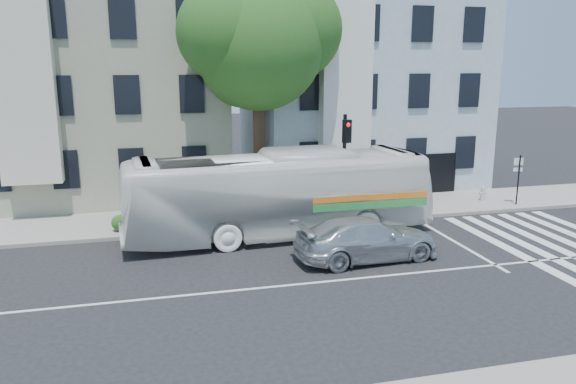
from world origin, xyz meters
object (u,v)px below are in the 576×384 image
object	(u,v)px
sedan	(367,239)
fire_hydrant	(483,193)
bus	(279,194)
traffic_signal	(345,155)

from	to	relation	value
sedan	fire_hydrant	bearing A→B (deg)	-58.81
bus	fire_hydrant	bearing A→B (deg)	-79.91
traffic_signal	sedan	bearing A→B (deg)	-121.44
bus	sedan	xyz separation A→B (m)	(2.35, -3.43, -0.96)
fire_hydrant	bus	bearing A→B (deg)	-166.21
sedan	fire_hydrant	world-z (taller)	sedan
bus	traffic_signal	distance (m)	3.41
traffic_signal	fire_hydrant	distance (m)	8.48
bus	fire_hydrant	distance (m)	11.30
sedan	traffic_signal	xyz separation A→B (m)	(0.68, 4.27, 2.29)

